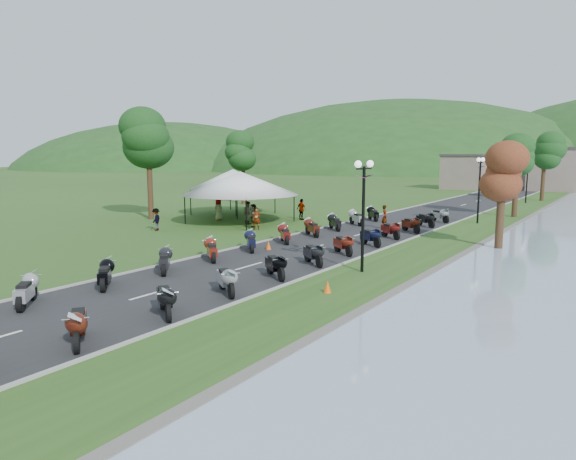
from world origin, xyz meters
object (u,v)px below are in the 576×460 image
Objects in this scene: pedestrian_c at (156,231)px; vendor_tent_main at (240,197)px; pedestrian_b at (248,224)px; pedestrian_a at (257,230)px.

vendor_tent_main is at bearing 135.29° from pedestrian_c.
pedestrian_b reaches higher than pedestrian_c.
vendor_tent_main is 7.23m from pedestrian_c.
pedestrian_b is (-2.42, 2.03, 0.00)m from pedestrian_a.
pedestrian_a is at bearing 160.25° from pedestrian_b.
pedestrian_b is 1.12× the size of pedestrian_c.
pedestrian_a is 7.04m from pedestrian_c.
pedestrian_c is at bearing -108.57° from vendor_tent_main.
pedestrian_c is at bearing -172.44° from pedestrian_a.
pedestrian_c is at bearing 83.20° from pedestrian_b.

